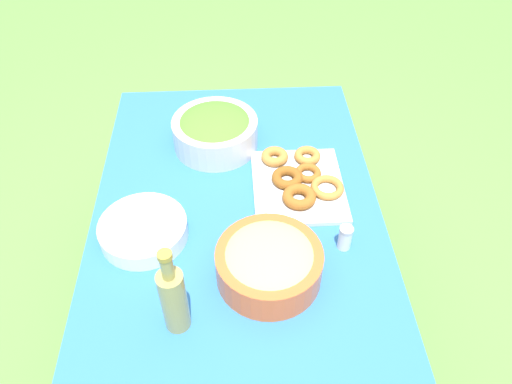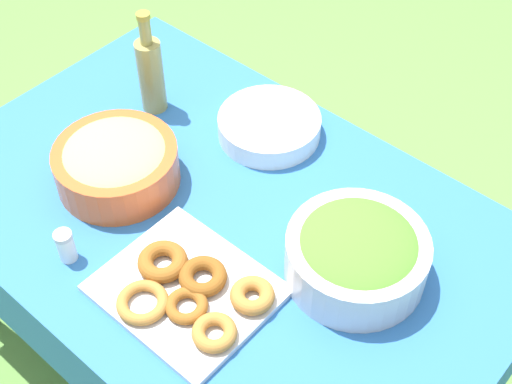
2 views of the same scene
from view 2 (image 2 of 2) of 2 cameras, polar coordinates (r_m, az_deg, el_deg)
name	(u,v)px [view 2 (image 2 of 2)]	position (r m, az deg, el deg)	size (l,w,h in m)	color
ground_plane	(227,358)	(2.31, -2.33, -13.12)	(14.00, 14.00, 0.00)	#609342
picnic_table	(220,235)	(1.80, -2.91, -3.47)	(1.46, 0.95, 0.70)	#2D6BB2
salad_bowl	(357,254)	(1.58, 8.07, -4.92)	(0.32, 0.32, 0.13)	silver
pasta_bowl	(116,162)	(1.79, -11.12, 2.36)	(0.31, 0.31, 0.13)	#E05B28
donut_platter	(189,290)	(1.58, -5.40, -7.82)	(0.37, 0.32, 0.05)	silver
plate_stack	(269,126)	(1.91, 1.07, 5.30)	(0.27, 0.27, 0.06)	white
olive_oil_bottle	(151,72)	(1.96, -8.42, 9.44)	(0.07, 0.07, 0.30)	#998E4C
salt_shaker	(66,246)	(1.67, -14.98, -4.18)	(0.04, 0.04, 0.09)	white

